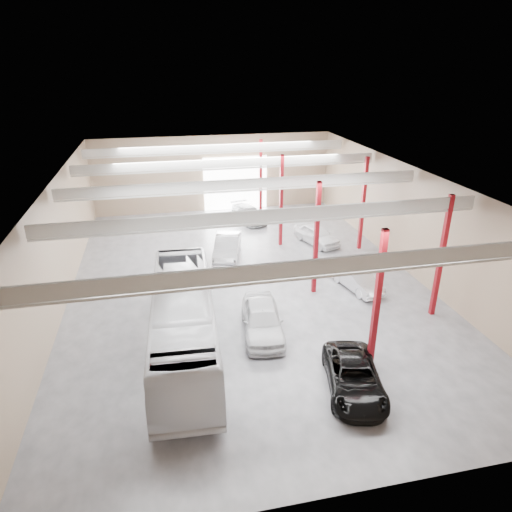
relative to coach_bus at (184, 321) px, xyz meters
name	(u,v)px	position (x,y,z in m)	size (l,w,h in m)	color
depot_shell	(247,207)	(4.59, 7.13, 3.26)	(22.12, 32.12, 7.06)	#4F4F54
coach_bus	(184,321)	(0.00, 0.00, 0.00)	(2.88, 12.30, 3.43)	silver
black_sedan	(354,377)	(6.95, -4.51, -1.03)	(2.28, 4.95, 1.38)	black
car_row_a	(262,319)	(4.07, 0.69, -0.86)	(2.02, 5.02, 1.71)	silver
car_row_b	(227,247)	(3.86, 11.15, -0.92)	(1.69, 4.84, 1.60)	#A7A7AC
car_row_c	(249,214)	(6.95, 18.65, -1.04)	(1.89, 4.66, 1.35)	gray
car_right_near	(357,279)	(11.03, 4.44, -1.05)	(1.41, 4.04, 1.33)	silver
car_right_far	(317,235)	(11.09, 12.30, -0.98)	(1.73, 4.30, 1.46)	white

